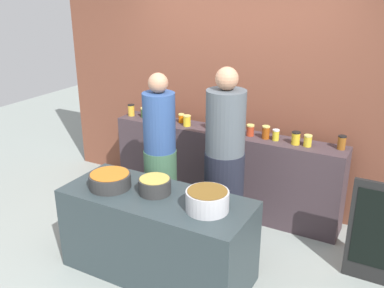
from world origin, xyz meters
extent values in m
plane|color=gray|center=(0.00, 0.00, 0.00)|extent=(12.00, 12.00, 0.00)
cube|color=brown|center=(0.00, 1.45, 1.50)|extent=(4.80, 0.12, 3.00)
cube|color=#403238|center=(0.00, 1.10, 0.48)|extent=(2.70, 0.36, 0.96)
cube|color=#2D393D|center=(0.00, -0.30, 0.39)|extent=(1.70, 0.70, 0.79)
cylinder|color=gold|center=(-1.26, 1.08, 1.02)|extent=(0.08, 0.08, 0.13)
cylinder|color=black|center=(-1.26, 1.08, 1.09)|extent=(0.08, 0.08, 0.01)
cylinder|color=#2B4C2B|center=(-1.08, 1.11, 1.01)|extent=(0.09, 0.09, 0.10)
cylinder|color=#D6C666|center=(-1.08, 1.11, 1.07)|extent=(0.09, 0.09, 0.02)
cylinder|color=#8A3610|center=(-0.97, 1.03, 1.02)|extent=(0.06, 0.06, 0.13)
cylinder|color=silver|center=(-0.97, 1.03, 1.10)|extent=(0.07, 0.07, 0.01)
cylinder|color=#3A5C26|center=(-0.74, 1.11, 1.01)|extent=(0.08, 0.08, 0.10)
cylinder|color=black|center=(-0.74, 1.11, 1.06)|extent=(0.09, 0.09, 0.01)
cylinder|color=#CD5D09|center=(-0.57, 1.14, 1.00)|extent=(0.07, 0.07, 0.09)
cylinder|color=#D6C666|center=(-0.57, 1.14, 1.06)|extent=(0.07, 0.07, 0.01)
cylinder|color=yellow|center=(-0.46, 1.06, 1.01)|extent=(0.09, 0.09, 0.12)
cylinder|color=#D6C666|center=(-0.46, 1.06, 1.08)|extent=(0.09, 0.09, 0.01)
cylinder|color=orange|center=(-0.19, 1.11, 1.02)|extent=(0.08, 0.08, 0.12)
cylinder|color=black|center=(-0.19, 1.11, 1.09)|extent=(0.09, 0.09, 0.01)
cylinder|color=#994426|center=(-0.06, 1.13, 1.00)|extent=(0.08, 0.08, 0.10)
cylinder|color=silver|center=(-0.06, 1.13, 1.06)|extent=(0.08, 0.08, 0.01)
cylinder|color=#304429|center=(0.09, 1.04, 1.02)|extent=(0.08, 0.08, 0.13)
cylinder|color=#D6C666|center=(0.09, 1.04, 1.10)|extent=(0.08, 0.08, 0.01)
cylinder|color=#B33A1F|center=(0.31, 1.09, 1.01)|extent=(0.08, 0.08, 0.11)
cylinder|color=#D6C666|center=(0.31, 1.09, 1.07)|extent=(0.08, 0.08, 0.02)
cylinder|color=#9A4411|center=(0.49, 1.09, 1.02)|extent=(0.08, 0.08, 0.13)
cylinder|color=#D6C666|center=(0.49, 1.09, 1.09)|extent=(0.08, 0.08, 0.01)
cylinder|color=gold|center=(0.60, 1.09, 1.01)|extent=(0.07, 0.07, 0.10)
cylinder|color=silver|center=(0.60, 1.09, 1.07)|extent=(0.07, 0.07, 0.01)
cylinder|color=gold|center=(0.82, 1.07, 1.02)|extent=(0.09, 0.09, 0.12)
cylinder|color=black|center=(0.82, 1.07, 1.08)|extent=(0.09, 0.09, 0.01)
cylinder|color=gold|center=(0.94, 1.07, 1.01)|extent=(0.08, 0.08, 0.11)
cylinder|color=#D6C666|center=(0.94, 1.07, 1.07)|extent=(0.08, 0.08, 0.01)
cylinder|color=brown|center=(1.25, 1.15, 1.02)|extent=(0.08, 0.08, 0.13)
cylinder|color=black|center=(1.25, 1.15, 1.09)|extent=(0.08, 0.08, 0.01)
cylinder|color=#2D2D2D|center=(-0.45, -0.35, 0.85)|extent=(0.38, 0.38, 0.13)
cylinder|color=#B8641E|center=(-0.45, -0.35, 0.92)|extent=(0.35, 0.35, 0.00)
cylinder|color=#2D2D2D|center=(-0.04, -0.26, 0.85)|extent=(0.29, 0.29, 0.13)
cylinder|color=#AC9542|center=(-0.04, -0.26, 0.92)|extent=(0.26, 0.26, 0.00)
cylinder|color=#B7B7BC|center=(0.50, -0.31, 0.87)|extent=(0.35, 0.35, 0.17)
cylinder|color=brown|center=(0.50, -0.31, 0.96)|extent=(0.32, 0.32, 0.00)
cylinder|color=#3D6547|center=(-0.32, 0.27, 0.48)|extent=(0.33, 0.33, 0.95)
cylinder|color=#2C4982|center=(-0.32, 0.27, 1.24)|extent=(0.32, 0.32, 0.58)
sphere|color=tan|center=(-0.32, 0.27, 1.63)|extent=(0.19, 0.19, 0.19)
cylinder|color=black|center=(0.32, 0.42, 0.50)|extent=(0.39, 0.39, 0.99)
cylinder|color=#4A535A|center=(0.32, 0.42, 1.30)|extent=(0.37, 0.37, 0.61)
sphere|color=tan|center=(0.32, 0.42, 1.71)|extent=(0.21, 0.21, 0.21)
cube|color=black|center=(1.79, 0.50, 0.48)|extent=(0.59, 0.04, 0.97)
cube|color=black|center=(1.79, 0.48, 0.53)|extent=(0.50, 0.01, 0.73)
camera|label=1|loc=(1.88, -3.09, 2.53)|focal=40.56mm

